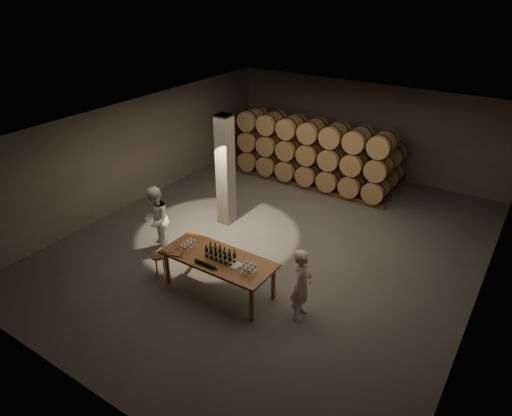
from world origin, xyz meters
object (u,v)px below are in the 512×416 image
Objects in this scene: tasting_table at (218,261)px; stool at (158,259)px; bottle_cluster at (220,255)px; notebook_near at (176,254)px; person_man at (302,285)px; person_woman at (155,220)px; plate at (235,265)px.

tasting_table reaches higher than stool.
bottle_cluster is at bearing -17.58° from tasting_table.
tasting_table is at bearing 162.42° from bottle_cluster.
person_man reaches higher than notebook_near.
stool is 1.23m from person_woman.
notebook_near reaches higher than plate.
notebook_near is 0.13× the size of person_woman.
person_man is (2.82, 0.67, -0.10)m from notebook_near.
plate is at bearing 40.72° from person_woman.
notebook_near is 0.40× the size of stool.
notebook_near is at bearing -164.52° from plate.
stool is at bearing -172.22° from plate.
tasting_table is at bearing 11.76° from stool.
bottle_cluster is 0.42m from plate.
person_woman reaches higher than plate.
notebook_near is 1.78m from person_woman.
bottle_cluster is at bearing 177.86° from plate.
person_woman is at bearing 135.63° from stool.
plate is at bearing -2.14° from bottle_cluster.
tasting_table is at bearing 39.64° from person_woman.
notebook_near is (-0.86, -0.42, 0.12)m from tasting_table.
stool is at bearing 91.06° from person_man.
person_man is at bearing 8.60° from bottle_cluster.
bottle_cluster is 1.77m from stool.
person_man reaches higher than plate.
stool is 0.34× the size of person_man.
person_woman is (-2.48, 0.51, -0.12)m from bottle_cluster.
person_man reaches higher than bottle_cluster.
stool is at bearing 6.63° from person_woman.
bottle_cluster is 2.53m from person_woman.
person_woman reaches higher than person_man.
person_woman is at bearing 169.72° from plate.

